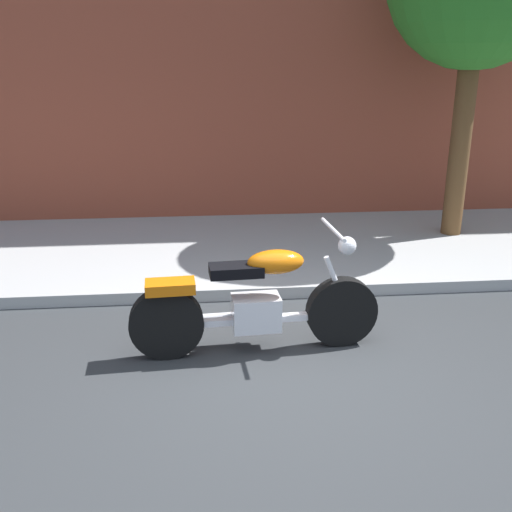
{
  "coord_description": "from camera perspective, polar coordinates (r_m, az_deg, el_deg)",
  "views": [
    {
      "loc": [
        -0.72,
        -4.42,
        2.63
      ],
      "look_at": [
        -0.26,
        0.51,
        0.94
      ],
      "focal_mm": 41.18,
      "sensor_mm": 36.0,
      "label": 1
    }
  ],
  "objects": [
    {
      "name": "sidewalk",
      "position": [
        8.19,
        -0.08,
        0.65
      ],
      "size": [
        20.82,
        3.26,
        0.14
      ],
      "primitive_type": "cube",
      "color": "#A3A3A3",
      "rests_on": "ground"
    },
    {
      "name": "motorcycle",
      "position": [
        5.41,
        -0.03,
        -4.71
      ],
      "size": [
        2.32,
        0.7,
        1.17
      ],
      "color": "black",
      "rests_on": "ground"
    },
    {
      "name": "ground_plane",
      "position": [
        5.2,
        3.41,
        -11.6
      ],
      "size": [
        60.0,
        60.0,
        0.0
      ],
      "primitive_type": "plane",
      "color": "#303335"
    }
  ]
}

